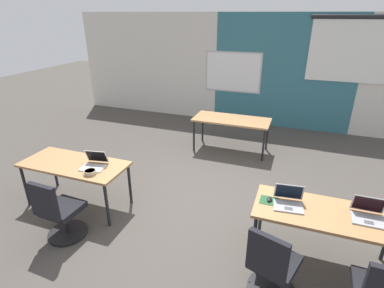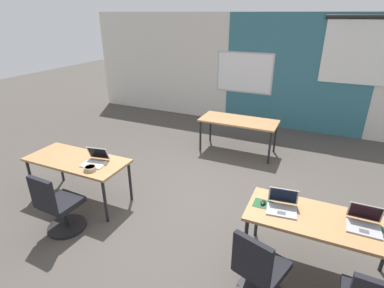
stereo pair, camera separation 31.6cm
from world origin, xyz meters
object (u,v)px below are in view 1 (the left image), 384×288
(desk_far_center, at_px, (231,122))
(mouse_near_right_inner, at_px, (269,199))
(desk_near_right, at_px, (326,217))
(laptop_near_right_end, at_px, (368,214))
(laptop_near_right_inner, at_px, (288,201))
(desk_near_left, at_px, (74,167))
(laptop_near_left_inner, at_px, (94,164))
(chair_near_left_inner, at_px, (60,214))
(chair_near_right_inner, at_px, (272,269))
(snack_bowl, at_px, (90,172))

(desk_far_center, xyz_separation_m, mouse_near_right_inner, (1.11, -2.79, 0.08))
(desk_near_right, height_order, desk_far_center, same)
(desk_near_right, relative_size, laptop_near_right_end, 4.83)
(laptop_near_right_inner, bearing_deg, desk_far_center, 108.72)
(desk_near_left, distance_m, laptop_near_left_inner, 0.38)
(desk_near_right, distance_m, chair_near_left_inner, 3.28)
(chair_near_right_inner, relative_size, snack_bowl, 5.18)
(desk_near_left, relative_size, desk_far_center, 1.00)
(chair_near_right_inner, xyz_separation_m, laptop_near_left_inner, (-2.64, 0.71, 0.39))
(mouse_near_right_inner, bearing_deg, desk_near_left, -179.81)
(laptop_near_left_inner, relative_size, chair_near_left_inner, 0.41)
(laptop_near_right_end, height_order, chair_near_right_inner, laptop_near_right_end)
(desk_far_center, distance_m, snack_bowl, 3.26)
(chair_near_right_inner, xyz_separation_m, snack_bowl, (-2.56, 0.51, 0.38))
(desk_near_right, distance_m, laptop_near_right_inner, 0.44)
(snack_bowl, bearing_deg, mouse_near_right_inner, 4.70)
(laptop_near_right_inner, height_order, chair_near_right_inner, laptop_near_right_inner)
(desk_near_right, bearing_deg, mouse_near_right_inner, 179.13)
(snack_bowl, bearing_deg, desk_near_left, 156.83)
(desk_near_left, bearing_deg, laptop_near_right_end, 0.58)
(desk_near_left, bearing_deg, desk_near_right, 0.00)
(desk_near_right, bearing_deg, snack_bowl, -176.46)
(desk_far_center, height_order, snack_bowl, snack_bowl)
(laptop_near_right_end, relative_size, chair_near_right_inner, 0.36)
(desk_near_right, bearing_deg, laptop_near_right_inner, 179.93)
(desk_near_left, relative_size, chair_near_right_inner, 1.74)
(desk_far_center, bearing_deg, desk_near_right, -57.99)
(desk_near_right, distance_m, laptop_near_left_inner, 3.14)
(desk_near_left, xyz_separation_m, laptop_near_left_inner, (0.36, 0.01, 0.11))
(desk_near_left, height_order, laptop_near_left_inner, laptop_near_left_inner)
(chair_near_right_inner, bearing_deg, laptop_near_right_inner, -78.10)
(mouse_near_right_inner, height_order, chair_near_left_inner, chair_near_left_inner)
(chair_near_right_inner, height_order, chair_near_left_inner, same)
(desk_near_left, xyz_separation_m, laptop_near_right_end, (3.91, 0.04, 0.11))
(desk_far_center, xyz_separation_m, laptop_near_left_inner, (-1.39, -2.79, 0.11))
(laptop_near_left_inner, distance_m, chair_near_left_inner, 0.83)
(laptop_near_left_inner, bearing_deg, chair_near_right_inner, -25.16)
(desk_near_left, relative_size, mouse_near_right_inner, 15.37)
(desk_near_right, xyz_separation_m, laptop_near_left_inner, (-3.14, 0.01, 0.11))
(desk_near_right, xyz_separation_m, snack_bowl, (-3.06, -0.19, 0.10))
(desk_near_right, xyz_separation_m, desk_far_center, (-1.75, 2.80, 0.00))
(laptop_near_right_end, distance_m, laptop_near_right_inner, 0.83)
(laptop_near_left_inner, bearing_deg, mouse_near_right_inner, -10.17)
(chair_near_left_inner, bearing_deg, snack_bowl, -101.42)
(chair_near_right_inner, bearing_deg, desk_near_left, 4.73)
(laptop_near_left_inner, bearing_deg, desk_far_center, 53.39)
(laptop_near_right_end, height_order, chair_near_left_inner, laptop_near_right_end)
(desk_far_center, bearing_deg, chair_near_right_inner, -70.29)
(desk_near_right, relative_size, chair_near_left_inner, 1.74)
(laptop_near_right_end, bearing_deg, chair_near_right_inner, -140.93)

